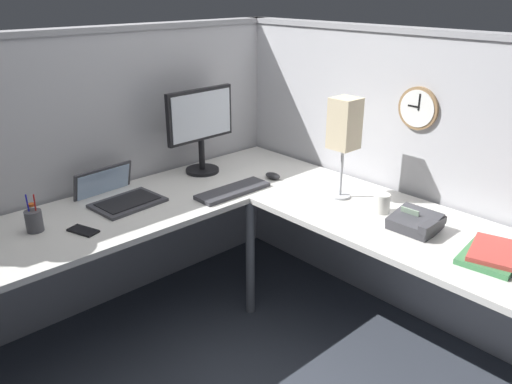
% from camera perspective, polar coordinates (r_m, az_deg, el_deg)
% --- Properties ---
extents(ground_plane, '(6.80, 6.80, 0.00)m').
position_cam_1_polar(ground_plane, '(2.90, -0.86, -15.69)').
color(ground_plane, '#383D47').
extents(cubicle_wall_back, '(2.57, 0.12, 1.58)m').
position_cam_1_polar(cubicle_wall_back, '(2.99, -17.50, 1.89)').
color(cubicle_wall_back, '#B2B2B7').
rests_on(cubicle_wall_back, ground).
extents(cubicle_wall_right, '(0.12, 2.37, 1.58)m').
position_cam_1_polar(cubicle_wall_right, '(2.96, 15.23, 1.93)').
color(cubicle_wall_right, '#B2B2B7').
rests_on(cubicle_wall_right, ground).
extents(desk, '(2.35, 2.15, 0.73)m').
position_cam_1_polar(desk, '(2.44, -2.75, -5.86)').
color(desk, silver).
rests_on(desk, ground).
extents(monitor, '(0.46, 0.20, 0.50)m').
position_cam_1_polar(monitor, '(3.01, -6.20, 7.51)').
color(monitor, black).
rests_on(monitor, desk).
extents(laptop, '(0.37, 0.41, 0.22)m').
position_cam_1_polar(laptop, '(2.77, -15.27, -0.33)').
color(laptop, '#38383D').
rests_on(laptop, desk).
extents(keyboard, '(0.43, 0.14, 0.02)m').
position_cam_1_polar(keyboard, '(2.77, -2.60, 0.14)').
color(keyboard, '#38383D').
rests_on(keyboard, desk).
extents(computer_mouse, '(0.06, 0.10, 0.03)m').
position_cam_1_polar(computer_mouse, '(2.97, 1.90, 1.83)').
color(computer_mouse, '#232326').
rests_on(computer_mouse, desk).
extents(pen_cup, '(0.08, 0.08, 0.18)m').
position_cam_1_polar(pen_cup, '(2.53, -23.56, -2.93)').
color(pen_cup, '#4C4C51').
rests_on(pen_cup, desk).
extents(cell_phone, '(0.11, 0.16, 0.01)m').
position_cam_1_polar(cell_phone, '(2.47, -18.75, -4.11)').
color(cell_phone, black).
rests_on(cell_phone, desk).
extents(office_phone, '(0.19, 0.21, 0.11)m').
position_cam_1_polar(office_phone, '(2.45, 17.49, -3.32)').
color(office_phone, '#38383D').
rests_on(office_phone, desk).
extents(book_stack, '(0.32, 0.26, 0.04)m').
position_cam_1_polar(book_stack, '(2.32, 24.95, -6.34)').
color(book_stack, '#3F7F4C').
rests_on(book_stack, desk).
extents(desk_lamp_paper, '(0.13, 0.13, 0.53)m').
position_cam_1_polar(desk_lamp_paper, '(2.63, 9.85, 7.21)').
color(desk_lamp_paper, '#B7BABF').
rests_on(desk_lamp_paper, desk).
extents(coffee_mug, '(0.08, 0.08, 0.10)m').
position_cam_1_polar(coffee_mug, '(2.59, 13.88, -1.23)').
color(coffee_mug, silver).
rests_on(coffee_mug, desk).
extents(wall_clock, '(0.04, 0.22, 0.22)m').
position_cam_1_polar(wall_clock, '(2.74, 17.71, 8.91)').
color(wall_clock, olive).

